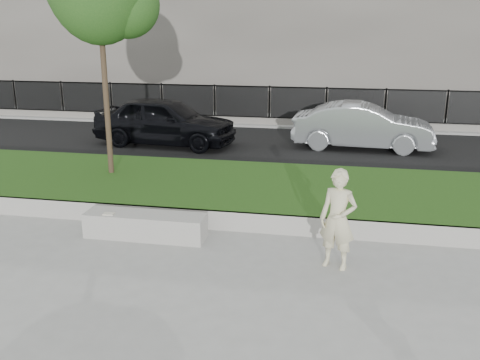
% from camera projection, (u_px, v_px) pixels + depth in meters
% --- Properties ---
extents(ground, '(90.00, 90.00, 0.00)m').
position_uv_depth(ground, '(212.00, 251.00, 9.76)').
color(ground, gray).
rests_on(ground, ground).
extents(grass_bank, '(34.00, 4.00, 0.40)m').
position_uv_depth(grass_bank, '(242.00, 191.00, 12.52)').
color(grass_bank, black).
rests_on(grass_bank, ground).
extents(grass_kerb, '(34.00, 0.08, 0.40)m').
position_uv_depth(grass_kerb, '(224.00, 221.00, 10.68)').
color(grass_kerb, '#9E9B94').
rests_on(grass_kerb, ground).
extents(street, '(34.00, 7.00, 0.04)m').
position_uv_depth(street, '(272.00, 147.00, 17.75)').
color(street, black).
rests_on(street, ground).
extents(far_pavement, '(34.00, 3.00, 0.12)m').
position_uv_depth(far_pavement, '(287.00, 121.00, 21.97)').
color(far_pavement, gray).
rests_on(far_pavement, ground).
extents(iron_fence, '(32.00, 0.30, 1.50)m').
position_uv_depth(iron_fence, '(284.00, 114.00, 20.89)').
color(iron_fence, slate).
rests_on(iron_fence, far_pavement).
extents(building_facade, '(34.00, 10.00, 10.00)m').
position_uv_depth(building_facade, '(304.00, 1.00, 27.14)').
color(building_facade, '#5A544E').
rests_on(building_facade, ground).
extents(stone_bench, '(2.35, 0.59, 0.48)m').
position_uv_depth(stone_bench, '(146.00, 226.00, 10.32)').
color(stone_bench, '#9E9B94').
rests_on(stone_bench, ground).
extents(man, '(0.73, 0.59, 1.72)m').
position_uv_depth(man, '(338.00, 219.00, 8.90)').
color(man, beige).
rests_on(man, ground).
extents(book, '(0.21, 0.16, 0.02)m').
position_uv_depth(book, '(109.00, 214.00, 10.22)').
color(book, beige).
rests_on(book, stone_bench).
extents(car_dark, '(4.89, 2.41, 1.60)m').
position_uv_depth(car_dark, '(165.00, 121.00, 17.71)').
color(car_dark, black).
rests_on(car_dark, street).
extents(car_silver, '(4.52, 1.78, 1.47)m').
position_uv_depth(car_silver, '(363.00, 126.00, 17.21)').
color(car_silver, '#9CA0A5').
rests_on(car_silver, street).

